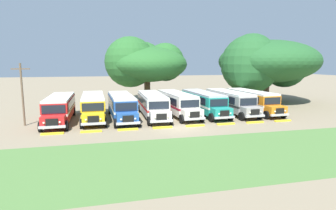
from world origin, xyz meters
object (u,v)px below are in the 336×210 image
object	(u,v)px
parked_bus_slot_1	(93,105)
secondary_tree	(263,62)
parked_bus_slot_4	(177,103)
parked_bus_slot_6	(230,101)
parked_bus_slot_7	(252,100)
parked_bus_slot_3	(153,104)
parked_bus_slot_0	(60,107)
utility_pole	(22,93)
parked_bus_slot_5	(204,102)
broad_shade_tree	(145,63)
parked_bus_slot_2	(122,105)

from	to	relation	value
parked_bus_slot_1	secondary_tree	distance (m)	29.49
parked_bus_slot_4	parked_bus_slot_6	bearing A→B (deg)	85.03
parked_bus_slot_1	parked_bus_slot_7	size ratio (longest dim) A/B	1.00
parked_bus_slot_3	parked_bus_slot_6	bearing A→B (deg)	92.16
parked_bus_slot_0	parked_bus_slot_1	world-z (taller)	same
parked_bus_slot_7	utility_pole	xyz separation A→B (m)	(-27.61, -1.87, 1.93)
secondary_tree	parked_bus_slot_7	bearing A→B (deg)	-128.44
parked_bus_slot_5	broad_shade_tree	distance (m)	14.80
parked_bus_slot_4	utility_pole	xyz separation A→B (m)	(-17.24, -2.01, 1.93)
parked_bus_slot_4	parked_bus_slot_0	bearing A→B (deg)	-91.94
parked_bus_slot_5	parked_bus_slot_1	bearing A→B (deg)	-93.64
parked_bus_slot_1	parked_bus_slot_5	distance (m)	13.76
parked_bus_slot_1	parked_bus_slot_7	world-z (taller)	same
parked_bus_slot_4	parked_bus_slot_7	bearing A→B (deg)	85.48
parked_bus_slot_4	secondary_tree	world-z (taller)	secondary_tree
parked_bus_slot_2	parked_bus_slot_7	xyz separation A→B (m)	(17.34, 0.38, 0.00)
parked_bus_slot_6	secondary_tree	distance (m)	14.57
parked_bus_slot_2	parked_bus_slot_0	bearing A→B (deg)	-92.53
parked_bus_slot_2	secondary_tree	distance (m)	26.65
parked_bus_slot_5	secondary_tree	distance (m)	17.30
parked_bus_slot_1	secondary_tree	xyz separation A→B (m)	(27.71, 8.69, 5.12)
parked_bus_slot_5	parked_bus_slot_7	size ratio (longest dim) A/B	1.00
broad_shade_tree	secondary_tree	distance (m)	19.90
broad_shade_tree	secondary_tree	xyz separation A→B (m)	(19.50, -3.96, 0.22)
parked_bus_slot_3	parked_bus_slot_7	world-z (taller)	same
parked_bus_slot_5	broad_shade_tree	size ratio (longest dim) A/B	0.76
broad_shade_tree	parked_bus_slot_1	bearing A→B (deg)	-122.99
parked_bus_slot_4	parked_bus_slot_7	xyz separation A→B (m)	(10.37, -0.13, 0.00)
parked_bus_slot_1	parked_bus_slot_5	bearing A→B (deg)	88.24
parked_bus_slot_4	parked_bus_slot_6	distance (m)	7.17
secondary_tree	utility_pole	size ratio (longest dim) A/B	2.71
parked_bus_slot_3	parked_bus_slot_4	size ratio (longest dim) A/B	0.99
parked_bus_slot_1	parked_bus_slot_2	xyz separation A→B (m)	(3.28, -0.63, 0.00)
parked_bus_slot_3	parked_bus_slot_6	xyz separation A→B (m)	(10.39, 0.17, 0.00)
parked_bus_slot_0	parked_bus_slot_1	size ratio (longest dim) A/B	1.00
parked_bus_slot_3	broad_shade_tree	size ratio (longest dim) A/B	0.76
parked_bus_slot_1	parked_bus_slot_6	bearing A→B (deg)	88.03
parked_bus_slot_3	parked_bus_slot_5	bearing A→B (deg)	93.55
parked_bus_slot_2	broad_shade_tree	distance (m)	14.99
parked_bus_slot_1	parked_bus_slot_4	size ratio (longest dim) A/B	0.99
secondary_tree	utility_pole	xyz separation A→B (m)	(-34.71, -10.82, -3.18)
parked_bus_slot_1	parked_bus_slot_3	world-z (taller)	same
parked_bus_slot_6	utility_pole	bearing A→B (deg)	-88.70
parked_bus_slot_5	broad_shade_tree	bearing A→B (deg)	-159.56
parked_bus_slot_5	parked_bus_slot_7	distance (m)	6.85
secondary_tree	parked_bus_slot_3	bearing A→B (deg)	-156.19
parked_bus_slot_7	parked_bus_slot_3	bearing A→B (deg)	-92.15
parked_bus_slot_0	broad_shade_tree	xyz separation A→B (m)	(11.85, 13.22, 4.89)
utility_pole	parked_bus_slot_2	bearing A→B (deg)	8.28
secondary_tree	utility_pole	world-z (taller)	secondary_tree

